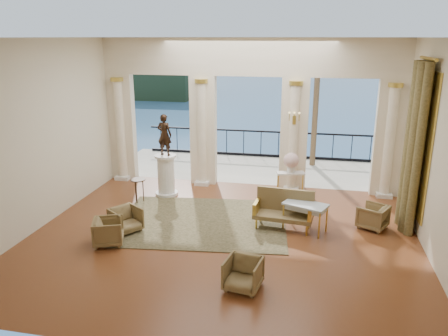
% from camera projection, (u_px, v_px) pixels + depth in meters
% --- Properties ---
extents(floor, '(9.00, 9.00, 0.00)m').
position_uv_depth(floor, '(222.00, 238.00, 10.22)').
color(floor, '#4D2310').
rests_on(floor, ground).
extents(room_walls, '(9.00, 9.00, 9.00)m').
position_uv_depth(room_walls, '(210.00, 126.00, 8.34)').
color(room_walls, beige).
rests_on(room_walls, ground).
extents(arcade, '(9.00, 0.56, 4.50)m').
position_uv_depth(arcade, '(248.00, 104.00, 13.06)').
color(arcade, beige).
rests_on(arcade, ground).
extents(terrace, '(10.00, 3.60, 0.10)m').
position_uv_depth(terrace, '(255.00, 169.00, 15.67)').
color(terrace, '#AEA791').
rests_on(terrace, ground).
extents(balustrade, '(9.00, 0.06, 1.03)m').
position_uv_depth(balustrade, '(261.00, 146.00, 17.04)').
color(balustrade, black).
rests_on(balustrade, terrace).
extents(palm_tree, '(2.00, 2.00, 4.50)m').
position_uv_depth(palm_tree, '(319.00, 50.00, 14.84)').
color(palm_tree, '#4C3823').
rests_on(palm_tree, terrace).
extents(headland, '(22.00, 18.00, 6.00)m').
position_uv_depth(headland, '(143.00, 78.00, 82.51)').
color(headland, black).
rests_on(headland, sea).
extents(sea, '(160.00, 160.00, 0.00)m').
position_uv_depth(sea, '(301.00, 107.00, 68.22)').
color(sea, '#2E5E8F').
rests_on(sea, ground).
extents(curtain, '(0.33, 1.40, 4.09)m').
position_uv_depth(curtain, '(414.00, 148.00, 10.22)').
color(curtain, '#4C4524').
rests_on(curtain, ground).
extents(window_frame, '(0.04, 1.60, 3.40)m').
position_uv_depth(window_frame, '(423.00, 145.00, 10.16)').
color(window_frame, gold).
rests_on(window_frame, room_walls).
extents(wall_sconce, '(0.30, 0.11, 0.33)m').
position_uv_depth(wall_sconce, '(294.00, 119.00, 12.59)').
color(wall_sconce, gold).
rests_on(wall_sconce, arcade).
extents(rug, '(4.50, 3.69, 0.02)m').
position_uv_depth(rug, '(203.00, 221.00, 11.09)').
color(rug, '#292D16').
rests_on(rug, ground).
extents(armchair_a, '(0.86, 0.87, 0.66)m').
position_uv_depth(armchair_a, '(126.00, 219.00, 10.47)').
color(armchair_a, '#46361C').
rests_on(armchair_a, ground).
extents(armchair_b, '(0.73, 0.70, 0.66)m').
position_uv_depth(armchair_b, '(243.00, 272.00, 8.07)').
color(armchair_b, '#46361C').
rests_on(armchair_b, ground).
extents(armchair_c, '(0.82, 0.84, 0.65)m').
position_uv_depth(armchair_c, '(373.00, 216.00, 10.65)').
color(armchair_c, '#46361C').
rests_on(armchair_c, ground).
extents(armchair_d, '(0.79, 0.82, 0.66)m').
position_uv_depth(armchair_d, '(108.00, 230.00, 9.83)').
color(armchair_d, '#46361C').
rests_on(armchair_d, ground).
extents(settee, '(1.47, 0.74, 0.94)m').
position_uv_depth(settee, '(284.00, 209.00, 10.68)').
color(settee, '#46361C').
rests_on(settee, ground).
extents(game_table, '(1.15, 0.90, 0.70)m').
position_uv_depth(game_table, '(306.00, 206.00, 10.43)').
color(game_table, silver).
rests_on(game_table, ground).
extents(pedestal, '(0.67, 0.67, 1.22)m').
position_uv_depth(pedestal, '(166.00, 176.00, 12.83)').
color(pedestal, silver).
rests_on(pedestal, ground).
extents(statue, '(0.48, 0.35, 1.20)m').
position_uv_depth(statue, '(164.00, 135.00, 12.47)').
color(statue, black).
rests_on(statue, pedestal).
extents(console_table, '(0.85, 0.50, 0.76)m').
position_uv_depth(console_table, '(290.00, 177.00, 12.63)').
color(console_table, silver).
rests_on(console_table, ground).
extents(urn, '(0.44, 0.44, 0.58)m').
position_uv_depth(urn, '(291.00, 161.00, 12.50)').
color(urn, silver).
rests_on(urn, console_table).
extents(side_table, '(0.42, 0.42, 0.68)m').
position_uv_depth(side_table, '(138.00, 182.00, 12.25)').
color(side_table, black).
rests_on(side_table, ground).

